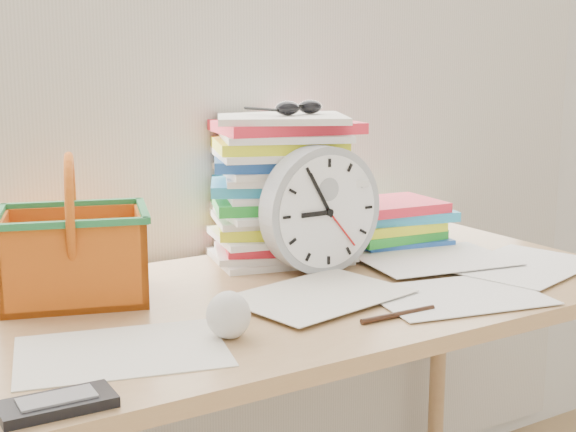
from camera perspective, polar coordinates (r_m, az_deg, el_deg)
curtain at (r=1.85m, az=-5.60°, el=14.32°), size 2.40×0.01×2.50m
desk at (r=1.61m, az=0.91°, el=-7.80°), size 1.40×0.70×0.75m
paper_stack at (r=1.79m, az=-0.24°, el=2.01°), size 0.40×0.36×0.32m
clock at (r=1.68m, az=2.34°, el=0.45°), size 0.27×0.05×0.27m
sunglasses at (r=1.78m, az=0.78°, el=7.73°), size 0.16×0.15×0.03m
book_stack at (r=1.94m, az=7.51°, el=-0.54°), size 0.28×0.22×0.11m
basket at (r=1.54m, az=-15.09°, el=-0.88°), size 0.32×0.28×0.27m
crumpled_ball at (r=1.31m, az=-4.30°, el=-6.99°), size 0.08×0.08×0.08m
pen at (r=1.43m, az=7.84°, el=-6.96°), size 0.16×0.01×0.01m
calculator at (r=1.11m, az=-16.09°, el=-12.74°), size 0.15×0.07×0.01m
scattered_papers at (r=1.58m, az=0.91°, el=-5.03°), size 1.26×0.42×0.02m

